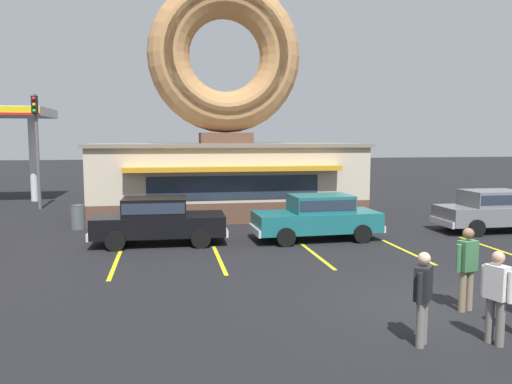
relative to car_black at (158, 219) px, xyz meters
The scene contains 15 objects.
ground_plane 9.72m from the car_black, 51.44° to the right, with size 160.00×160.00×0.00m, color black.
donut_shop_building 7.64m from the car_black, 64.07° to the left, with size 12.30×6.75×10.96m.
car_black is the anchor object (origin of this frame).
car_grey 12.79m from the car_black, ahead, with size 4.58×2.03×1.60m.
car_teal 5.59m from the car_black, ahead, with size 4.62×2.11×1.60m.
pedestrian_leather_jacket_man 10.20m from the car_black, 51.03° to the right, with size 0.58×0.33×1.75m.
pedestrian_clipboard_woman 10.47m from the car_black, 63.76° to the right, with size 0.43×0.47×1.65m.
pedestrian_crossing_woman 11.25m from the car_black, 58.29° to the right, with size 0.36×0.56×1.66m.
trash_bin 4.69m from the car_black, 132.69° to the left, with size 0.57×0.57×0.97m.
traffic_light_pole 11.76m from the car_black, 122.14° to the left, with size 0.28×0.47×5.80m.
parking_stripe_far_left 2.96m from the car_black, 114.53° to the right, with size 0.12×3.60×0.01m, color yellow.
parking_stripe_left 3.27m from the car_black, 54.64° to the right, with size 0.12×3.60×0.01m, color yellow.
parking_stripe_mid_left 5.54m from the car_black, 28.07° to the right, with size 0.12×3.60×0.01m, color yellow.
parking_stripe_centre 8.28m from the car_black, 18.20° to the right, with size 0.12×3.60×0.01m, color yellow.
parking_stripe_mid_right 11.16m from the car_black, 13.37° to the right, with size 0.12×3.60×0.01m, color yellow.
Camera 1 is at (-5.72, -9.52, 3.58)m, focal length 35.00 mm.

